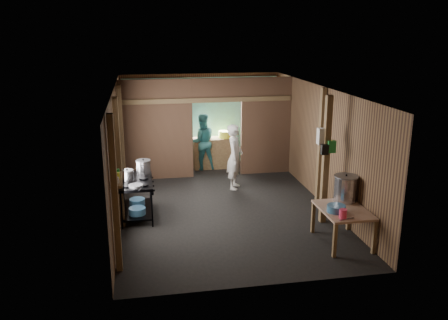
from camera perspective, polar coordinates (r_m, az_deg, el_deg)
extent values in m
cube|color=black|center=(10.59, -0.19, -5.45)|extent=(4.50, 7.00, 0.00)
cube|color=#45423F|center=(9.95, -0.21, 8.65)|extent=(4.50, 7.00, 0.00)
cube|color=brown|center=(13.57, -2.80, 4.99)|extent=(4.50, 0.00, 2.60)
cube|color=brown|center=(6.94, 4.90, -5.70)|extent=(4.50, 0.00, 2.60)
cube|color=brown|center=(10.06, -12.92, 0.78)|extent=(0.00, 7.00, 2.60)
cube|color=brown|center=(10.81, 11.63, 1.88)|extent=(0.00, 7.00, 2.60)
cube|color=brown|center=(12.20, -8.18, 3.62)|extent=(1.85, 0.10, 2.60)
cube|color=brown|center=(12.63, 5.10, 4.13)|extent=(1.35, 0.10, 2.60)
cube|color=brown|center=(12.18, -0.87, 8.54)|extent=(1.30, 0.10, 0.60)
cube|color=#6CC3BE|center=(13.53, -2.77, 4.74)|extent=(4.40, 0.06, 2.50)
cube|color=olive|center=(13.28, -1.16, 0.89)|extent=(1.20, 0.50, 0.85)
cylinder|color=silver|center=(13.41, -1.71, 7.47)|extent=(0.20, 0.03, 0.20)
cube|color=olive|center=(7.57, -13.13, -4.20)|extent=(0.10, 0.12, 2.60)
cube|color=olive|center=(9.29, -12.67, -0.45)|extent=(0.10, 0.12, 2.60)
cube|color=olive|center=(11.22, -12.33, 2.35)|extent=(0.10, 0.12, 2.60)
cube|color=olive|center=(10.60, 11.68, 1.61)|extent=(0.10, 0.12, 2.60)
cube|color=olive|center=(9.50, 12.26, -0.07)|extent=(0.12, 0.12, 2.60)
cube|color=olive|center=(12.13, -2.00, 7.30)|extent=(4.40, 0.12, 0.12)
cylinder|color=slate|center=(10.37, -12.73, 3.22)|extent=(0.03, 0.34, 0.34)
cylinder|color=black|center=(10.78, -12.63, 3.15)|extent=(0.03, 0.30, 0.30)
cube|color=olive|center=(8.01, -12.81, -2.31)|extent=(0.14, 0.80, 0.03)
cylinder|color=silver|center=(7.76, -12.91, -2.42)|extent=(0.07, 0.07, 0.10)
cylinder|color=#EEFA3D|center=(7.99, -12.84, -1.87)|extent=(0.08, 0.08, 0.10)
cylinder|color=#209038|center=(8.20, -12.79, -1.41)|extent=(0.06, 0.06, 0.10)
cube|color=silver|center=(9.43, 11.97, 2.85)|extent=(0.22, 0.15, 0.32)
cube|color=#209038|center=(9.39, 12.90, 1.61)|extent=(0.16, 0.12, 0.24)
cube|color=black|center=(9.34, 12.14, 1.25)|extent=(0.14, 0.10, 0.20)
cylinder|color=#AEAEB8|center=(10.25, -11.64, -1.40)|extent=(0.21, 0.21, 0.11)
cylinder|color=teal|center=(9.79, -10.50, -6.11)|extent=(0.34, 0.34, 0.14)
cylinder|color=teal|center=(10.30, -10.51, -5.03)|extent=(0.34, 0.34, 0.13)
cylinder|color=teal|center=(8.65, 13.49, -5.76)|extent=(0.41, 0.41, 0.12)
cylinder|color=#F93861|center=(8.40, 14.27, -6.35)|extent=(0.17, 0.17, 0.16)
cube|color=#AEAEB8|center=(8.38, 14.67, -6.97)|extent=(0.30, 0.10, 0.01)
cylinder|color=#EEFA3D|center=(13.20, 0.08, 3.14)|extent=(0.35, 0.35, 0.19)
cylinder|color=#C42F48|center=(13.13, -2.21, 2.90)|extent=(0.11, 0.11, 0.13)
imported|color=silver|center=(11.44, 1.32, 0.40)|extent=(0.56, 0.68, 1.60)
imported|color=teal|center=(13.04, -2.68, 2.24)|extent=(0.81, 0.66, 1.57)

